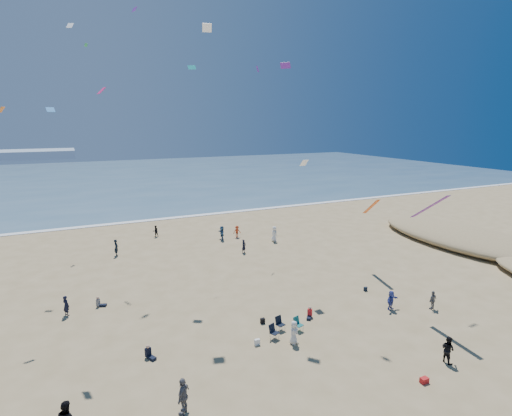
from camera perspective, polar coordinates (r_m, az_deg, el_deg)
name	(u,v)px	position (r m, az deg, el deg)	size (l,w,h in m)	color
ocean	(104,179)	(109.40, -20.92, 3.94)	(220.00, 100.00, 0.06)	#476B84
surf_line	(135,222)	(60.41, -16.96, -1.89)	(220.00, 1.20, 0.08)	white
standing_flyers	(242,276)	(35.70, -2.05, -9.74)	(26.62, 35.44, 1.93)	slate
seated_group	(268,369)	(24.45, 1.68, -22.04)	(15.75, 26.22, 0.84)	silver
chair_cluster	(285,327)	(28.46, 4.13, -16.56)	(2.77, 1.56, 1.00)	black
white_tote	(257,342)	(27.29, 0.16, -18.61)	(0.35, 0.20, 0.40)	white
black_backpack	(263,321)	(29.79, 0.95, -15.81)	(0.30, 0.22, 0.38)	black
cooler	(424,380)	(25.85, 22.90, -21.72)	(0.45, 0.30, 0.30)	red
navy_bag	(365,289)	(36.12, 15.37, -11.09)	(0.28, 0.18, 0.34)	black
kites_aloft	(306,116)	(31.82, 7.17, 12.96)	(37.13, 43.59, 29.88)	orange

